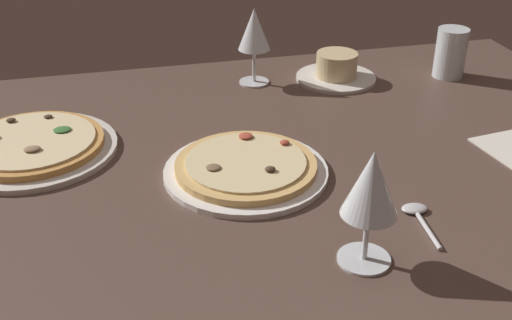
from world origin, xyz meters
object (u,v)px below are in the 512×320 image
object	(u,v)px
pizza_side	(32,146)
wine_glass_near	(254,32)
water_glass	(450,56)
pizza_main	(246,168)
wine_glass_far	(371,187)
ramekin_on_saucer	(336,69)
spoon	(418,214)

from	to	relation	value
pizza_side	wine_glass_near	size ratio (longest dim) A/B	1.77
water_glass	pizza_side	bearing A→B (deg)	-170.11
pizza_main	wine_glass_far	bearing A→B (deg)	-68.49
water_glass	pizza_main	bearing A→B (deg)	-149.39
ramekin_on_saucer	wine_glass_far	xyz separation A→B (cm)	(-18.56, -62.08, 9.21)
wine_glass_far	ramekin_on_saucer	bearing A→B (deg)	73.36
pizza_main	wine_glass_near	world-z (taller)	wine_glass_near
water_glass	spoon	xyz separation A→B (cm)	(-32.02, -50.35, -4.36)
wine_glass_far	water_glass	bearing A→B (deg)	53.00
wine_glass_near	spoon	world-z (taller)	wine_glass_near
pizza_side	wine_glass_near	xyz separation A→B (cm)	(45.52, 21.91, 10.37)
water_glass	spoon	world-z (taller)	water_glass
pizza_side	spoon	world-z (taller)	pizza_side
pizza_main	wine_glass_near	bearing A→B (deg)	74.46
ramekin_on_saucer	spoon	world-z (taller)	ramekin_on_saucer
ramekin_on_saucer	pizza_side	bearing A→B (deg)	-163.01
wine_glass_far	pizza_main	bearing A→B (deg)	111.51
wine_glass_near	spoon	bearing A→B (deg)	-78.66
pizza_main	ramekin_on_saucer	size ratio (longest dim) A/B	1.54
pizza_main	spoon	distance (cm)	28.71
pizza_main	pizza_side	size ratio (longest dim) A/B	0.93
pizza_main	pizza_side	xyz separation A→B (cm)	(-34.84, 16.49, 0.01)
wine_glass_far	spoon	xyz separation A→B (cm)	(11.77, 7.76, -11.13)
pizza_main	water_glass	xyz separation A→B (cm)	(54.08, 31.99, 3.64)
ramekin_on_saucer	water_glass	distance (cm)	25.65
ramekin_on_saucer	spoon	xyz separation A→B (cm)	(-6.79, -54.31, -1.91)
ramekin_on_saucer	water_glass	size ratio (longest dim) A/B	1.62
wine_glass_near	wine_glass_far	bearing A→B (deg)	-90.34
pizza_side	ramekin_on_saucer	distance (cm)	66.61
wine_glass_far	spoon	size ratio (longest dim) A/B	1.45
wine_glass_far	pizza_side	bearing A→B (deg)	136.65
pizza_side	wine_glass_near	bearing A→B (deg)	25.70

